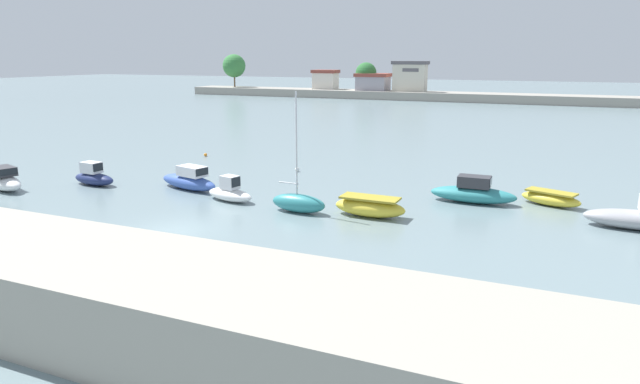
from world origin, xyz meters
The scene contains 15 objects.
ground_plane centered at (0.00, 0.00, 0.00)m, with size 400.00×400.00×0.00m, color slate.
seawall_embankment centered at (0.00, -9.89, 1.35)m, with size 69.30×5.48×2.70m, color #9E998C.
moored_boat_0 centered at (-16.89, 2.86, 0.63)m, with size 5.26×3.10×1.62m.
moored_boat_1 centered at (-12.14, 6.41, 0.60)m, with size 3.69×1.62×1.65m.
moored_boat_2 centered at (-5.07, 8.05, 0.64)m, with size 5.45×2.72×1.67m.
moored_boat_3 centered at (-0.76, 6.48, 0.54)m, with size 3.75×2.07×1.64m.
moored_boat_4 centered at (4.38, 5.84, 0.59)m, with size 3.53×1.43×7.06m.
moored_boat_5 centered at (8.52, 6.71, 0.56)m, with size 4.22×1.68×1.15m.
moored_boat_6 centered at (13.47, 12.28, 0.63)m, with size 5.33×1.80×1.70m.
moored_boat_7 centered at (17.98, 13.49, 0.43)m, with size 3.87×2.47×0.90m.
moored_boat_8 centered at (22.33, 10.11, 0.65)m, with size 4.97×1.70×1.84m.
mooring_buoy_0 centered at (-0.89, 16.48, 0.18)m, with size 0.37×0.37×0.37m, color white.
mooring_buoy_1 centered at (18.25, 16.11, 0.17)m, with size 0.34×0.34×0.34m, color orange.
mooring_buoy_2 centered at (-11.67, 19.37, 0.15)m, with size 0.30×0.30×0.30m, color orange.
distant_shoreline centered at (-2.73, 94.34, 2.35)m, with size 129.12×7.53×9.43m.
Camera 1 is at (18.30, -22.70, 8.98)m, focal length 31.29 mm.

